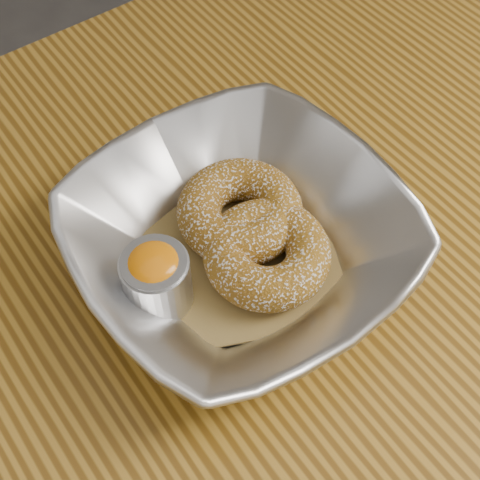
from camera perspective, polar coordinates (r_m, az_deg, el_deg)
table at (r=0.60m, az=7.56°, el=-9.19°), size 1.20×0.80×0.75m
serving_bowl at (r=0.49m, az=0.00°, el=-0.01°), size 0.24×0.24×0.06m
parchment at (r=0.51m, az=0.00°, el=-1.34°), size 0.19×0.19×0.00m
donut_back at (r=0.51m, az=-0.02°, el=2.47°), size 0.11×0.11×0.03m
donut_front at (r=0.49m, az=2.31°, el=-1.18°), size 0.10×0.10×0.03m
ramekin at (r=0.47m, az=-7.15°, el=-3.24°), size 0.05×0.05×0.06m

